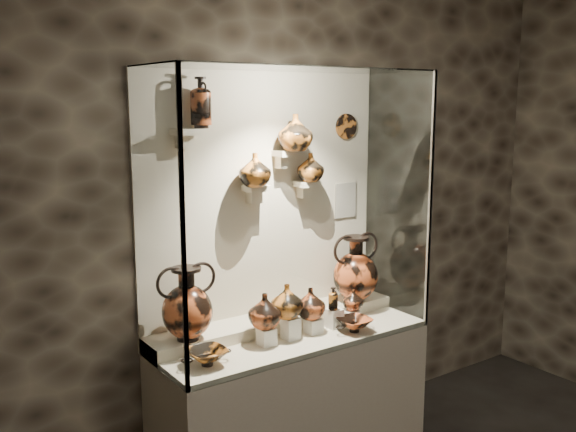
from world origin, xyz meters
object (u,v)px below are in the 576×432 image
object	(u,v)px
ovoid_vase_c	(310,167)
lekythos_small	(333,297)
jug_b	(287,301)
kylix_left	(207,355)
jug_e	(353,299)
ovoid_vase_a	(255,170)
lekythos_tall	(201,99)
jug_c	(310,303)
jug_a	(264,311)
amphora_right	(355,269)
ovoid_vase_b	(295,132)
kylix_right	(354,323)
amphora_left	(187,303)

from	to	relation	value
ovoid_vase_c	lekythos_small	bearing A→B (deg)	-94.56
jug_b	kylix_left	xyz separation A→B (m)	(-0.57, -0.08, -0.18)
jug_e	ovoid_vase_a	size ratio (longest dim) A/B	0.69
kylix_left	lekythos_tall	xyz separation A→B (m)	(0.17, 0.33, 1.34)
lekythos_tall	jug_c	bearing A→B (deg)	-16.09
jug_a	lekythos_small	distance (m)	0.48
amphora_right	ovoid_vase_a	world-z (taller)	ovoid_vase_a
lekythos_tall	ovoid_vase_b	xyz separation A→B (m)	(0.62, -0.04, -0.20)
ovoid_vase_b	jug_b	bearing A→B (deg)	-110.32
amphora_right	ovoid_vase_c	xyz separation A→B (m)	(-0.31, 0.09, 0.68)
ovoid_vase_b	jug_c	bearing A→B (deg)	-76.68
amphora_right	kylix_right	bearing A→B (deg)	-107.75
kylix_left	kylix_right	xyz separation A→B (m)	(0.97, -0.07, -0.00)
jug_b	lekythos_tall	distance (m)	1.26
amphora_left	jug_c	bearing A→B (deg)	4.63
jug_a	lekythos_tall	xyz separation A→B (m)	(-0.25, 0.25, 1.20)
amphora_left	ovoid_vase_b	xyz separation A→B (m)	(0.78, 0.06, 0.92)
jug_b	jug_c	distance (m)	0.18
jug_c	amphora_left	bearing A→B (deg)	144.64
jug_a	jug_e	bearing A→B (deg)	19.63
amphora_right	ovoid_vase_c	distance (m)	0.76
jug_e	lekythos_tall	xyz separation A→B (m)	(-0.91, 0.26, 1.25)
kylix_left	ovoid_vase_a	xyz separation A→B (m)	(0.50, 0.31, 0.93)
jug_a	lekythos_small	xyz separation A→B (m)	(0.48, -0.03, 0.00)
amphora_left	lekythos_small	xyz separation A→B (m)	(0.89, -0.19, -0.08)
kylix_right	lekythos_tall	bearing A→B (deg)	163.79
amphora_right	jug_e	world-z (taller)	amphora_right
jug_b	jug_e	distance (m)	0.51
kylix_right	ovoid_vase_b	xyz separation A→B (m)	(-0.19, 0.36, 1.15)
jug_c	lekythos_tall	bearing A→B (deg)	132.73
kylix_right	jug_a	bearing A→B (deg)	175.69
lekythos_small	amphora_right	bearing A→B (deg)	17.79
amphora_left	lekythos_small	bearing A→B (deg)	4.76
jug_a	ovoid_vase_b	xyz separation A→B (m)	(0.37, 0.22, 1.00)
amphora_right	lekythos_small	distance (m)	0.39
jug_c	ovoid_vase_c	distance (m)	0.85
jug_c	lekythos_tall	size ratio (longest dim) A/B	0.59
jug_e	ovoid_vase_b	distance (m)	1.11
amphora_left	kylix_right	size ratio (longest dim) A/B	1.61
amphora_right	kylix_right	distance (m)	0.46
ovoid_vase_a	ovoid_vase_b	distance (m)	0.35
jug_c	kylix_right	bearing A→B (deg)	-55.76
jug_a	lekythos_small	bearing A→B (deg)	16.44
amphora_left	jug_e	xyz separation A→B (m)	(1.07, -0.16, -0.13)
ovoid_vase_c	jug_c	bearing A→B (deg)	-125.70
jug_c	lekythos_tall	xyz separation A→B (m)	(-0.57, 0.25, 1.21)
amphora_right	jug_c	size ratio (longest dim) A/B	2.35
jug_b	ovoid_vase_c	world-z (taller)	ovoid_vase_c
jug_a	kylix_left	bearing A→B (deg)	-149.52
jug_a	jug_b	xyz separation A→B (m)	(0.16, 0.00, 0.03)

